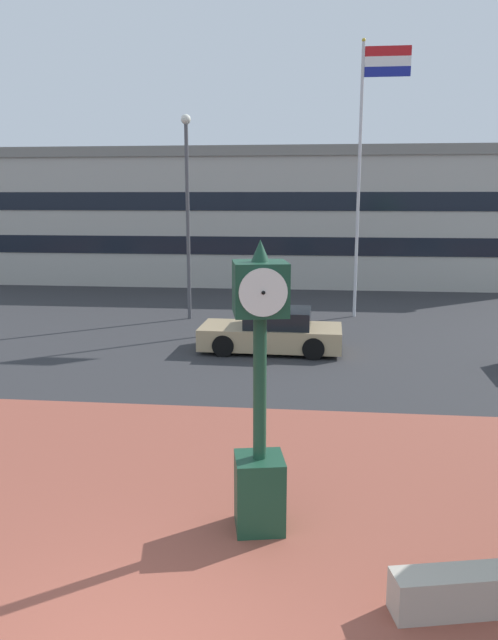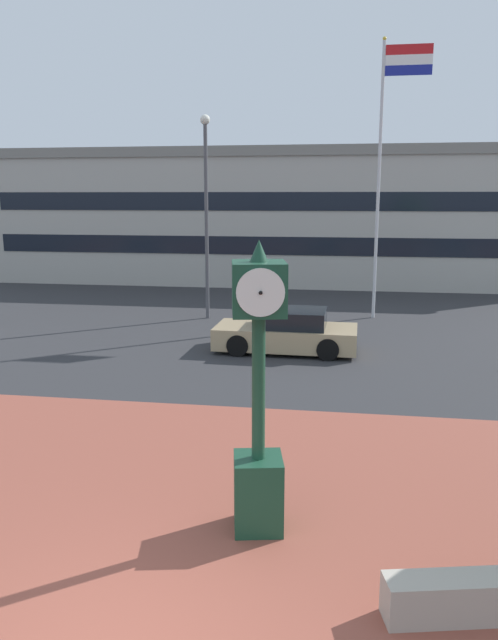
{
  "view_description": "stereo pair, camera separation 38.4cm",
  "coord_description": "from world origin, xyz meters",
  "px_view_note": "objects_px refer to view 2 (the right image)",
  "views": [
    {
      "loc": [
        1.92,
        -4.93,
        4.6
      ],
      "look_at": [
        1.05,
        3.22,
        2.92
      ],
      "focal_mm": 34.08,
      "sensor_mm": 36.0,
      "label": 1
    },
    {
      "loc": [
        2.3,
        -4.88,
        4.6
      ],
      "look_at": [
        1.05,
        3.22,
        2.92
      ],
      "focal_mm": 34.08,
      "sensor_mm": 36.0,
      "label": 2
    }
  ],
  "objects_px": {
    "street_clock": "(258,404)",
    "car_street_mid": "(288,333)",
    "street_lamp_post": "(206,199)",
    "flagpole_primary": "(385,157)",
    "civic_building": "(267,215)"
  },
  "relations": [
    {
      "from": "street_clock",
      "to": "car_street_mid",
      "type": "distance_m",
      "value": 10.11
    },
    {
      "from": "street_clock",
      "to": "street_lamp_post",
      "type": "distance_m",
      "value": 15.37
    },
    {
      "from": "car_street_mid",
      "to": "street_lamp_post",
      "type": "distance_m",
      "value": 6.97
    },
    {
      "from": "flagpole_primary",
      "to": "street_lamp_post",
      "type": "xyz_separation_m",
      "value": [
        -6.48,
        -1.07,
        -1.51
      ]
    },
    {
      "from": "flagpole_primary",
      "to": "street_lamp_post",
      "type": "height_order",
      "value": "flagpole_primary"
    },
    {
      "from": "street_clock",
      "to": "street_lamp_post",
      "type": "bearing_deg",
      "value": 94.06
    },
    {
      "from": "car_street_mid",
      "to": "flagpole_primary",
      "type": "bearing_deg",
      "value": -26.34
    },
    {
      "from": "car_street_mid",
      "to": "civic_building",
      "type": "relative_size",
      "value": 0.14
    },
    {
      "from": "flagpole_primary",
      "to": "civic_building",
      "type": "relative_size",
      "value": 0.33
    },
    {
      "from": "street_clock",
      "to": "flagpole_primary",
      "type": "distance_m",
      "value": 16.41
    },
    {
      "from": "car_street_mid",
      "to": "flagpole_primary",
      "type": "relative_size",
      "value": 0.42
    },
    {
      "from": "street_clock",
      "to": "car_street_mid",
      "type": "xyz_separation_m",
      "value": [
        -0.5,
        10.02,
        -1.26
      ]
    },
    {
      "from": "flagpole_primary",
      "to": "civic_building",
      "type": "xyz_separation_m",
      "value": [
        -5.89,
        12.25,
        -2.5
      ]
    },
    {
      "from": "street_clock",
      "to": "civic_building",
      "type": "xyz_separation_m",
      "value": [
        -3.39,
        27.92,
        1.68
      ]
    },
    {
      "from": "car_street_mid",
      "to": "flagpole_primary",
      "type": "height_order",
      "value": "flagpole_primary"
    }
  ]
}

